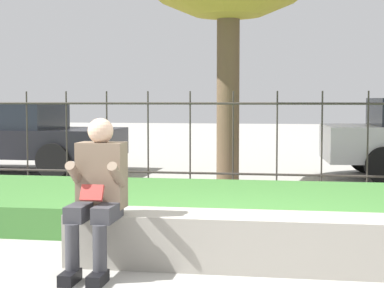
# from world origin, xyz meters

# --- Properties ---
(ground_plane) EXTENTS (60.00, 60.00, 0.00)m
(ground_plane) POSITION_xyz_m (0.00, 0.00, 0.00)
(ground_plane) COLOR #9E9B93
(stone_bench) EXTENTS (2.70, 0.54, 0.44)m
(stone_bench) POSITION_xyz_m (0.03, 0.00, 0.20)
(stone_bench) COLOR gray
(stone_bench) RESTS_ON ground_plane
(person_seated_reader) EXTENTS (0.42, 0.73, 1.24)m
(person_seated_reader) POSITION_xyz_m (-0.99, -0.30, 0.68)
(person_seated_reader) COLOR black
(person_seated_reader) RESTS_ON ground_plane
(grass_berm) EXTENTS (10.88, 2.54, 0.32)m
(grass_berm) POSITION_xyz_m (0.00, 1.97, 0.16)
(grass_berm) COLOR #3D7533
(grass_berm) RESTS_ON ground_plane
(iron_fence) EXTENTS (8.88, 0.03, 1.51)m
(iron_fence) POSITION_xyz_m (-0.00, 4.04, 0.79)
(iron_fence) COLOR #332D28
(iron_fence) RESTS_ON ground_plane
(car_parked_left) EXTENTS (4.52, 2.01, 1.32)m
(car_parked_left) POSITION_xyz_m (-5.02, 6.30, 0.71)
(car_parked_left) COLOR black
(car_parked_left) RESTS_ON ground_plane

